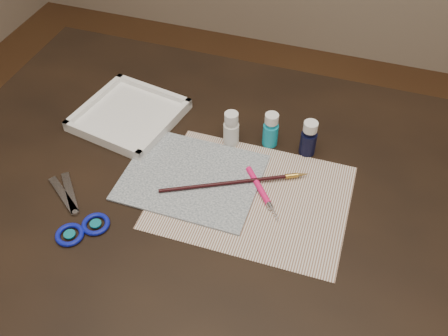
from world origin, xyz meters
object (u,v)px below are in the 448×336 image
(canvas, at_px, (192,177))
(palette_tray, at_px, (129,115))
(scissors, at_px, (68,208))
(paper, at_px, (251,197))
(paint_bottle_white, at_px, (231,129))
(paint_bottle_navy, at_px, (309,138))
(paint_bottle_cyan, at_px, (271,130))

(canvas, distance_m, palette_tray, 0.25)
(scissors, bearing_deg, paper, -121.22)
(paper, xyz_separation_m, palette_tray, (-0.34, 0.14, 0.01))
(paint_bottle_white, bearing_deg, scissors, -130.65)
(palette_tray, bearing_deg, paint_bottle_navy, 2.93)
(paper, bearing_deg, paint_bottle_cyan, 91.99)
(paper, distance_m, paint_bottle_cyan, 0.17)
(paint_bottle_cyan, bearing_deg, paper, -88.01)
(paint_bottle_white, bearing_deg, palette_tray, 179.45)
(paint_bottle_navy, bearing_deg, paint_bottle_cyan, 178.96)
(paint_bottle_white, xyz_separation_m, paint_bottle_cyan, (0.08, 0.03, -0.00))
(canvas, bearing_deg, paint_bottle_cyan, 50.58)
(paint_bottle_cyan, distance_m, scissors, 0.46)
(scissors, relative_size, palette_tray, 0.98)
(paint_bottle_navy, bearing_deg, paper, -115.78)
(canvas, height_order, paint_bottle_cyan, paint_bottle_cyan)
(paper, bearing_deg, scissors, -156.32)
(paper, xyz_separation_m, paint_bottle_navy, (0.08, 0.17, 0.04))
(paper, relative_size, paint_bottle_white, 4.57)
(paper, height_order, canvas, canvas)
(canvas, height_order, paint_bottle_navy, paint_bottle_navy)
(paint_bottle_white, xyz_separation_m, paint_bottle_navy, (0.17, 0.02, 0.00))
(scissors, height_order, palette_tray, palette_tray)
(paint_bottle_navy, height_order, scissors, paint_bottle_navy)
(canvas, bearing_deg, scissors, -142.11)
(paint_bottle_cyan, xyz_separation_m, scissors, (-0.33, -0.31, -0.04))
(canvas, height_order, palette_tray, palette_tray)
(paint_bottle_navy, bearing_deg, palette_tray, -177.07)
(canvas, bearing_deg, paper, -4.15)
(paint_bottle_navy, bearing_deg, canvas, -144.09)
(scissors, bearing_deg, palette_tray, -53.50)
(paint_bottle_navy, distance_m, scissors, 0.52)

